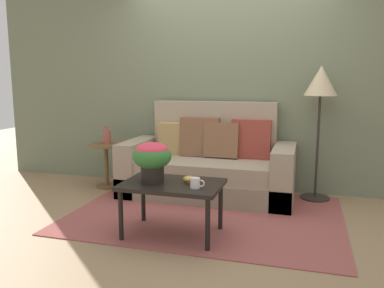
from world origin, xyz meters
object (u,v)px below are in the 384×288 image
object	(u,v)px
coffee_table	(172,188)
floor_lamp	(321,90)
table_vase	(107,137)
side_table	(106,157)
potted_plant	(152,157)
snack_bowl	(189,179)
coffee_mug	(195,183)
couch	(209,167)

from	to	relation	value
coffee_table	floor_lamp	distance (m)	2.07
floor_lamp	table_vase	distance (m)	2.62
side_table	potted_plant	xyz separation A→B (m)	(1.14, -1.26, 0.31)
floor_lamp	snack_bowl	bearing A→B (deg)	-127.48
table_vase	snack_bowl	bearing A→B (deg)	-40.24
potted_plant	coffee_mug	xyz separation A→B (m)	(0.42, -0.11, -0.17)
snack_bowl	coffee_table	bearing A→B (deg)	-163.15
coffee_table	couch	bearing A→B (deg)	89.73
side_table	potted_plant	bearing A→B (deg)	-47.83
potted_plant	snack_bowl	xyz separation A→B (m)	(0.32, 0.04, -0.18)
coffee_table	coffee_mug	bearing A→B (deg)	-24.00
coffee_table	floor_lamp	xyz separation A→B (m)	(1.23, 1.46, 0.82)
couch	coffee_mug	distance (m)	1.43
floor_lamp	potted_plant	bearing A→B (deg)	-134.03
coffee_mug	table_vase	size ratio (longest dim) A/B	0.56
potted_plant	table_vase	distance (m)	1.71
side_table	potted_plant	world-z (taller)	potted_plant
floor_lamp	potted_plant	distance (m)	2.10
potted_plant	snack_bowl	world-z (taller)	potted_plant
floor_lamp	potted_plant	xyz separation A→B (m)	(-1.41, -1.46, -0.55)
potted_plant	table_vase	world-z (taller)	potted_plant
coffee_mug	coffee_table	bearing A→B (deg)	156.00
coffee_table	side_table	world-z (taller)	side_table
table_vase	coffee_table	bearing A→B (deg)	-44.13
coffee_table	snack_bowl	bearing A→B (deg)	16.85
side_table	snack_bowl	distance (m)	1.91
potted_plant	snack_bowl	size ratio (longest dim) A/B	3.10
side_table	snack_bowl	xyz separation A→B (m)	(1.47, -1.22, 0.13)
snack_bowl	table_vase	size ratio (longest dim) A/B	0.50
side_table	floor_lamp	world-z (taller)	floor_lamp
side_table	snack_bowl	world-z (taller)	side_table
coffee_mug	snack_bowl	bearing A→B (deg)	123.49
snack_bowl	table_vase	distance (m)	1.92
side_table	coffee_table	bearing A→B (deg)	-43.58
couch	coffee_mug	bearing A→B (deg)	-80.44
potted_plant	snack_bowl	bearing A→B (deg)	7.57
couch	side_table	bearing A→B (deg)	-178.79
snack_bowl	table_vase	world-z (taller)	table_vase
coffee_table	snack_bowl	xyz separation A→B (m)	(0.14, 0.04, 0.09)
couch	table_vase	bearing A→B (deg)	-179.49
coffee_table	coffee_mug	distance (m)	0.28
side_table	table_vase	world-z (taller)	table_vase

